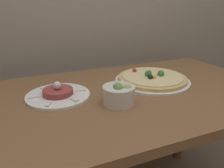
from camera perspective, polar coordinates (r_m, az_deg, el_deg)
name	(u,v)px	position (r m, az deg, el deg)	size (l,w,h in m)	color
dining_table	(126,114)	(0.97, 3.56, -7.90)	(1.34, 0.74, 0.76)	brown
pizza_plate	(152,79)	(1.06, 10.45, 1.37)	(0.35, 0.35, 0.06)	white
tartare_plate	(58,94)	(0.90, -13.91, -2.53)	(0.25, 0.25, 0.06)	white
small_bowl	(119,94)	(0.81, 1.83, -2.57)	(0.12, 0.12, 0.08)	silver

